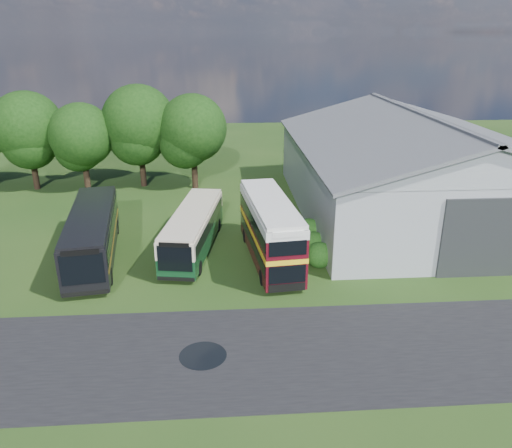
{
  "coord_description": "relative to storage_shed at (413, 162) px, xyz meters",
  "views": [
    {
      "loc": [
        -0.4,
        -22.36,
        13.93
      ],
      "look_at": [
        1.72,
        8.0,
        2.21
      ],
      "focal_mm": 35.0,
      "sensor_mm": 36.0,
      "label": 1
    }
  ],
  "objects": [
    {
      "name": "shrub_back",
      "position": [
        -9.4,
        -5.98,
        -4.17
      ],
      "size": [
        1.8,
        1.8,
        1.8
      ],
      "primitive_type": "sphere",
      "color": "#194714",
      "rests_on": "ground"
    },
    {
      "name": "tree_left_a",
      "position": [
        -33.0,
        8.52,
        1.71
      ],
      "size": [
        6.46,
        6.46,
        9.12
      ],
      "color": "black",
      "rests_on": "ground"
    },
    {
      "name": "storage_shed",
      "position": [
        0.0,
        0.0,
        0.0
      ],
      "size": [
        18.8,
        24.8,
        8.15
      ],
      "color": "gray",
      "rests_on": "ground"
    },
    {
      "name": "shrub_front",
      "position": [
        -9.4,
        -9.98,
        -4.17
      ],
      "size": [
        1.7,
        1.7,
        1.7
      ],
      "primitive_type": "sphere",
      "color": "#194714",
      "rests_on": "ground"
    },
    {
      "name": "ground",
      "position": [
        -15.0,
        -15.98,
        -4.17
      ],
      "size": [
        120.0,
        120.0,
        0.0
      ],
      "primitive_type": "plane",
      "color": "#1A3812",
      "rests_on": "ground"
    },
    {
      "name": "tree_right_a",
      "position": [
        -18.0,
        7.82,
        1.52
      ],
      "size": [
        6.26,
        6.26,
        8.83
      ],
      "color": "black",
      "rests_on": "ground"
    },
    {
      "name": "tree_mid",
      "position": [
        -23.0,
        8.82,
        2.02
      ],
      "size": [
        6.8,
        6.8,
        9.6
      ],
      "color": "black",
      "rests_on": "ground"
    },
    {
      "name": "bus_dark_single",
      "position": [
        -23.91,
        -7.73,
        -2.46
      ],
      "size": [
        4.28,
        11.88,
        3.2
      ],
      "rotation": [
        0.0,
        0.0,
        0.14
      ],
      "color": "black",
      "rests_on": "ground"
    },
    {
      "name": "bus_green_single",
      "position": [
        -17.44,
        -6.93,
        -2.66
      ],
      "size": [
        4.0,
        10.53,
        2.84
      ],
      "rotation": [
        0.0,
        0.0,
        -0.16
      ],
      "color": "black",
      "rests_on": "ground"
    },
    {
      "name": "shrub_mid",
      "position": [
        -9.4,
        -7.98,
        -4.17
      ],
      "size": [
        1.6,
        1.6,
        1.6
      ],
      "primitive_type": "sphere",
      "color": "#194714",
      "rests_on": "ground"
    },
    {
      "name": "bus_maroon_double",
      "position": [
        -12.44,
        -8.89,
        -2.09
      ],
      "size": [
        3.46,
        9.88,
        4.16
      ],
      "rotation": [
        0.0,
        0.0,
        0.11
      ],
      "color": "black",
      "rests_on": "ground"
    },
    {
      "name": "asphalt_road",
      "position": [
        -12.0,
        -18.98,
        -4.17
      ],
      "size": [
        60.0,
        8.0,
        0.02
      ],
      "primitive_type": "cube",
      "color": "black",
      "rests_on": "ground"
    },
    {
      "name": "tree_left_b",
      "position": [
        -28.0,
        7.52,
        1.09
      ],
      "size": [
        5.78,
        5.78,
        8.16
      ],
      "color": "black",
      "rests_on": "ground"
    },
    {
      "name": "puddle",
      "position": [
        -16.5,
        -18.98,
        -4.17
      ],
      "size": [
        2.2,
        2.2,
        0.01
      ],
      "primitive_type": "cylinder",
      "color": "black",
      "rests_on": "ground"
    }
  ]
}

